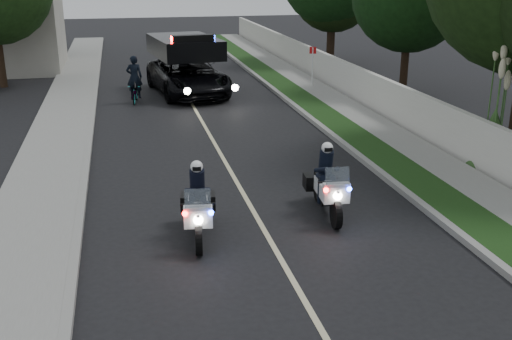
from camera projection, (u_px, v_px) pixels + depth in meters
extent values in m
plane|color=black|center=(283.00, 263.00, 12.33)|extent=(120.00, 120.00, 0.00)
cube|color=gray|center=(320.00, 126.00, 22.40)|extent=(0.20, 60.00, 0.15)
cube|color=#193814|center=(338.00, 125.00, 22.54)|extent=(1.20, 60.00, 0.16)
cube|color=gray|center=(371.00, 123.00, 22.81)|extent=(1.40, 60.00, 0.16)
cube|color=beige|center=(397.00, 104.00, 22.80)|extent=(0.22, 60.00, 1.50)
cube|color=gray|center=(90.00, 139.00, 20.70)|extent=(0.20, 60.00, 0.15)
cube|color=gray|center=(56.00, 141.00, 20.47)|extent=(2.00, 60.00, 0.16)
cube|color=#BFB78C|center=(209.00, 134.00, 21.57)|extent=(0.12, 50.00, 0.01)
imported|color=black|center=(188.00, 94.00, 28.26)|extent=(3.66, 6.50, 3.00)
imported|color=black|center=(136.00, 103.00, 26.48)|extent=(0.72, 1.57, 0.79)
imported|color=black|center=(136.00, 103.00, 26.48)|extent=(0.67, 0.46, 1.83)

